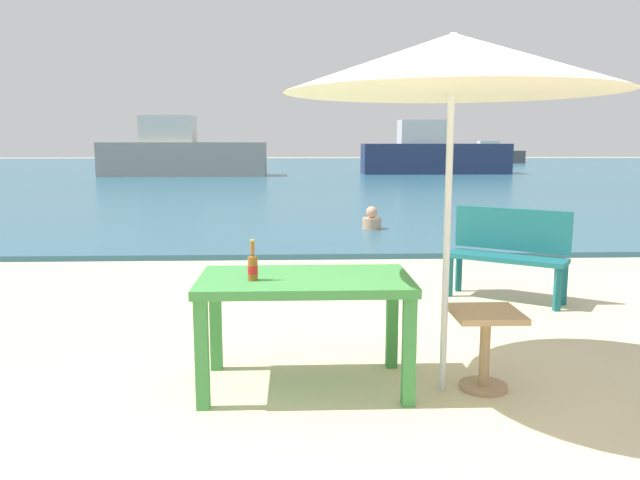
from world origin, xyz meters
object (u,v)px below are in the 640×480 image
at_px(picnic_table_green, 305,293).
at_px(side_table_wood, 485,338).
at_px(boat_sailboat, 182,154).
at_px(boat_barge, 492,155).
at_px(patio_umbrella, 453,64).
at_px(bench_teal_center, 508,248).
at_px(beer_bottle_amber, 253,266).
at_px(swimmer_person, 372,220).
at_px(boat_fishing_trawler, 433,154).

relative_size(picnic_table_green, side_table_wood, 2.59).
xyz_separation_m(boat_sailboat, boat_barge, (19.27, 15.79, -0.40)).
xyz_separation_m(patio_umbrella, boat_sailboat, (-6.11, 24.81, -1.07)).
distance_m(bench_teal_center, boat_barge, 40.03).
xyz_separation_m(picnic_table_green, bench_teal_center, (2.16, 2.28, -0.11)).
xyz_separation_m(bench_teal_center, boat_sailboat, (-7.35, 22.42, 0.50)).
height_order(beer_bottle_amber, patio_umbrella, patio_umbrella).
height_order(patio_umbrella, swimmer_person, patio_umbrella).
height_order(boat_sailboat, boat_barge, boat_sailboat).
bearing_deg(boat_barge, bench_teal_center, -107.32).
distance_m(swimmer_person, boat_barge, 35.80).
distance_m(beer_bottle_amber, bench_teal_center, 3.45).
bearing_deg(side_table_wood, beer_bottle_amber, -179.92).
relative_size(swimmer_person, boat_fishing_trawler, 0.06).
bearing_deg(patio_umbrella, bench_teal_center, 62.48).
bearing_deg(side_table_wood, patio_umbrella, -177.56).
height_order(beer_bottle_amber, boat_sailboat, boat_sailboat).
distance_m(patio_umbrella, boat_barge, 42.70).
bearing_deg(beer_bottle_amber, picnic_table_green, 15.82).
bearing_deg(boat_fishing_trawler, picnic_table_green, -104.20).
distance_m(side_table_wood, boat_barge, 42.58).
bearing_deg(side_table_wood, swimmer_person, 89.06).
relative_size(patio_umbrella, boat_sailboat, 0.31).
distance_m(picnic_table_green, boat_barge, 42.87).
distance_m(patio_umbrella, swimmer_person, 7.40).
bearing_deg(swimmer_person, picnic_table_green, -100.55).
height_order(swimmer_person, boat_fishing_trawler, boat_fishing_trawler).
xyz_separation_m(patio_umbrella, bench_teal_center, (1.24, 2.38, -1.58)).
distance_m(picnic_table_green, bench_teal_center, 3.14).
bearing_deg(beer_bottle_amber, boat_barge, 70.45).
height_order(picnic_table_green, boat_fishing_trawler, boat_fishing_trawler).
height_order(patio_umbrella, boat_barge, patio_umbrella).
xyz_separation_m(bench_teal_center, swimmer_person, (-0.84, 4.77, -0.30)).
height_order(picnic_table_green, side_table_wood, picnic_table_green).
relative_size(bench_teal_center, boat_barge, 0.28).
height_order(picnic_table_green, boat_sailboat, boat_sailboat).
xyz_separation_m(beer_bottle_amber, boat_barge, (14.41, 40.59, -0.21)).
bearing_deg(patio_umbrella, beer_bottle_amber, 179.54).
distance_m(boat_sailboat, boat_barge, 24.92).
distance_m(beer_bottle_amber, side_table_wood, 1.61).
bearing_deg(picnic_table_green, boat_barge, 70.84).
relative_size(picnic_table_green, boat_barge, 0.32).
xyz_separation_m(beer_bottle_amber, boat_fishing_trawler, (6.96, 26.27, 0.15)).
bearing_deg(boat_fishing_trawler, boat_barge, 62.51).
bearing_deg(bench_teal_center, boat_fishing_trawler, 79.41).
distance_m(swimmer_person, boat_fishing_trawler, 19.87).
bearing_deg(bench_teal_center, picnic_table_green, -133.43).
height_order(beer_bottle_amber, side_table_wood, beer_bottle_amber).
relative_size(picnic_table_green, beer_bottle_amber, 5.28).
bearing_deg(boat_fishing_trawler, boat_sailboat, -172.90).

